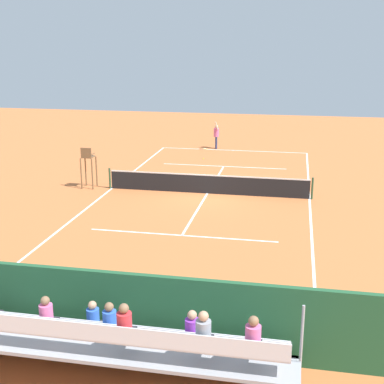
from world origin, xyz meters
TOP-DOWN VIEW (x-y plane):
  - ground_plane at (0.00, 0.00)m, footprint 60.00×60.00m
  - court_line_markings at (0.00, -0.04)m, footprint 10.10×22.20m
  - tennis_net at (0.00, 0.00)m, footprint 10.30×0.10m
  - backdrop_wall at (0.00, 14.00)m, footprint 18.00×0.16m
  - bleacher_stand at (0.01, 15.39)m, footprint 9.06×2.40m
  - umpire_chair at (6.20, 0.12)m, footprint 0.67×0.67m
  - courtside_bench at (-3.21, 13.27)m, footprint 1.80×0.40m
  - equipment_bag at (-1.44, 13.40)m, footprint 0.90×0.36m
  - tennis_player at (1.28, -11.43)m, footprint 0.42×0.55m
  - tennis_racket at (2.02, -11.04)m, footprint 0.59×0.37m
  - tennis_ball_near at (1.58, -7.85)m, footprint 0.07×0.07m

SIDE VIEW (x-z plane):
  - ground_plane at x=0.00m, z-range 0.00..0.00m
  - court_line_markings at x=0.00m, z-range 0.00..0.01m
  - tennis_racket at x=2.02m, z-range 0.00..0.03m
  - tennis_ball_near at x=1.58m, z-range 0.00..0.07m
  - equipment_bag at x=-1.44m, z-range 0.00..0.36m
  - tennis_net at x=0.00m, z-range -0.03..1.04m
  - courtside_bench at x=-3.21m, z-range 0.09..1.02m
  - bleacher_stand at x=0.01m, z-range -0.25..2.23m
  - backdrop_wall at x=0.00m, z-range 0.00..2.00m
  - tennis_player at x=1.28m, z-range 0.05..1.98m
  - umpire_chair at x=6.20m, z-range 0.24..2.38m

